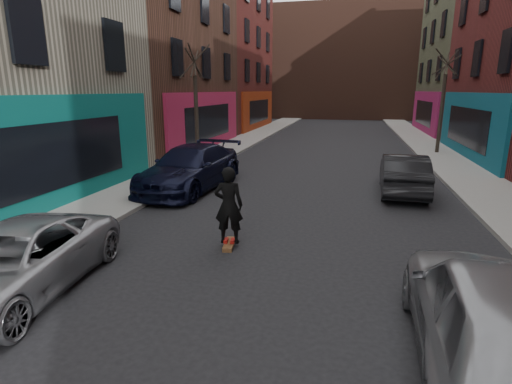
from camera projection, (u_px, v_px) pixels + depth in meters
The scene contains 11 objects.
sidewalk_left at pixel (253, 136), 31.60m from camera, with size 2.50×84.00×0.13m, color gray.
sidewalk_right at pixel (421, 141), 28.81m from camera, with size 2.50×84.00×0.13m, color gray.
building_far at pixel (345, 64), 52.99m from camera, with size 40.00×10.00×14.00m, color #47281E.
tree_left_far at pixel (196, 95), 19.46m from camera, with size 2.00×2.00×6.50m, color black, non-canonical shape.
tree_right_far at pixel (444, 92), 22.30m from camera, with size 2.00×2.00×6.80m, color black, non-canonical shape.
parked_left_far at pixel (13, 262), 7.16m from camera, with size 2.11×4.58×1.27m, color gray.
parked_left_end at pixel (190, 168), 14.88m from camera, with size 2.27×5.58×1.62m, color black.
parked_right_far at pixel (499, 323), 4.94m from camera, with size 1.98×4.92×1.67m, color #919399.
parked_right_end at pixel (403, 174), 14.34m from camera, with size 1.51×4.32×1.42m, color black.
skateboard at pixel (229, 244), 9.54m from camera, with size 0.22×0.80×0.10m, color brown.
skateboarder at pixel (229, 205), 9.30m from camera, with size 0.67×0.44×1.84m, color black.
Camera 1 is at (1.28, -0.80, 3.63)m, focal length 28.00 mm.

